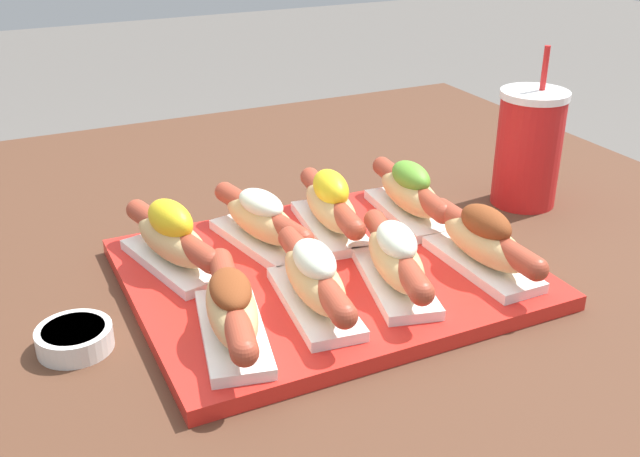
{
  "coord_description": "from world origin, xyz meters",
  "views": [
    {
      "loc": [
        -0.36,
        -0.82,
        1.18
      ],
      "look_at": [
        -0.02,
        -0.11,
        0.81
      ],
      "focal_mm": 42.0,
      "sensor_mm": 36.0,
      "label": 1
    }
  ],
  "objects_px": {
    "serving_tray": "(327,273)",
    "hot_dog_3": "(484,241)",
    "hot_dog_2": "(396,259)",
    "hot_dog_6": "(331,205)",
    "drink_cup": "(528,148)",
    "hot_dog_0": "(232,308)",
    "hot_dog_1": "(314,279)",
    "hot_dog_4": "(172,238)",
    "hot_dog_5": "(261,220)",
    "hot_dog_7": "(410,192)",
    "sauce_bowl": "(75,337)"
  },
  "relations": [
    {
      "from": "hot_dog_1",
      "to": "hot_dog_2",
      "type": "xyz_separation_m",
      "value": [
        0.1,
        0.0,
        0.0
      ]
    },
    {
      "from": "hot_dog_4",
      "to": "drink_cup",
      "type": "xyz_separation_m",
      "value": [
        0.52,
        0.01,
        0.03
      ]
    },
    {
      "from": "hot_dog_7",
      "to": "drink_cup",
      "type": "xyz_separation_m",
      "value": [
        0.2,
        0.0,
        0.03
      ]
    },
    {
      "from": "sauce_bowl",
      "to": "hot_dog_7",
      "type": "bearing_deg",
      "value": 11.99
    },
    {
      "from": "hot_dog_0",
      "to": "hot_dog_5",
      "type": "xyz_separation_m",
      "value": [
        0.1,
        0.18,
        0.0
      ]
    },
    {
      "from": "hot_dog_1",
      "to": "hot_dog_3",
      "type": "bearing_deg",
      "value": -1.52
    },
    {
      "from": "hot_dog_3",
      "to": "sauce_bowl",
      "type": "xyz_separation_m",
      "value": [
        -0.45,
        0.06,
        -0.04
      ]
    },
    {
      "from": "hot_dog_4",
      "to": "hot_dog_7",
      "type": "relative_size",
      "value": 0.98
    },
    {
      "from": "hot_dog_0",
      "to": "hot_dog_4",
      "type": "bearing_deg",
      "value": 93.84
    },
    {
      "from": "hot_dog_3",
      "to": "hot_dog_4",
      "type": "distance_m",
      "value": 0.36
    },
    {
      "from": "serving_tray",
      "to": "hot_dog_0",
      "type": "xyz_separation_m",
      "value": [
        -0.15,
        -0.09,
        0.04
      ]
    },
    {
      "from": "hot_dog_2",
      "to": "hot_dog_1",
      "type": "bearing_deg",
      "value": -178.9
    },
    {
      "from": "hot_dog_6",
      "to": "drink_cup",
      "type": "relative_size",
      "value": 0.89
    },
    {
      "from": "hot_dog_0",
      "to": "hot_dog_7",
      "type": "xyz_separation_m",
      "value": [
        0.31,
        0.17,
        0.0
      ]
    },
    {
      "from": "hot_dog_2",
      "to": "hot_dog_5",
      "type": "distance_m",
      "value": 0.19
    },
    {
      "from": "hot_dog_1",
      "to": "hot_dog_2",
      "type": "bearing_deg",
      "value": 1.1
    },
    {
      "from": "hot_dog_0",
      "to": "hot_dog_2",
      "type": "height_order",
      "value": "hot_dog_2"
    },
    {
      "from": "hot_dog_0",
      "to": "hot_dog_2",
      "type": "bearing_deg",
      "value": 5.37
    },
    {
      "from": "hot_dog_3",
      "to": "drink_cup",
      "type": "xyz_separation_m",
      "value": [
        0.2,
        0.16,
        0.03
      ]
    },
    {
      "from": "drink_cup",
      "to": "hot_dog_2",
      "type": "bearing_deg",
      "value": -153.05
    },
    {
      "from": "hot_dog_6",
      "to": "drink_cup",
      "type": "xyz_separation_m",
      "value": [
        0.31,
        -0.0,
        0.03
      ]
    },
    {
      "from": "hot_dog_1",
      "to": "hot_dog_5",
      "type": "bearing_deg",
      "value": 88.27
    },
    {
      "from": "serving_tray",
      "to": "hot_dog_2",
      "type": "xyz_separation_m",
      "value": [
        0.05,
        -0.07,
        0.04
      ]
    },
    {
      "from": "serving_tray",
      "to": "hot_dog_1",
      "type": "distance_m",
      "value": 0.1
    },
    {
      "from": "hot_dog_2",
      "to": "sauce_bowl",
      "type": "bearing_deg",
      "value": 170.38
    },
    {
      "from": "hot_dog_0",
      "to": "hot_dog_6",
      "type": "xyz_separation_m",
      "value": [
        0.19,
        0.18,
        0.0
      ]
    },
    {
      "from": "hot_dog_0",
      "to": "hot_dog_7",
      "type": "relative_size",
      "value": 0.98
    },
    {
      "from": "hot_dog_2",
      "to": "hot_dog_4",
      "type": "xyz_separation_m",
      "value": [
        -0.21,
        0.15,
        0.0
      ]
    },
    {
      "from": "hot_dog_5",
      "to": "drink_cup",
      "type": "height_order",
      "value": "drink_cup"
    },
    {
      "from": "hot_dog_1",
      "to": "drink_cup",
      "type": "height_order",
      "value": "drink_cup"
    },
    {
      "from": "hot_dog_0",
      "to": "hot_dog_3",
      "type": "relative_size",
      "value": 0.98
    },
    {
      "from": "serving_tray",
      "to": "hot_dog_5",
      "type": "xyz_separation_m",
      "value": [
        -0.05,
        0.09,
        0.04
      ]
    },
    {
      "from": "hot_dog_7",
      "to": "drink_cup",
      "type": "bearing_deg",
      "value": 1.34
    },
    {
      "from": "hot_dog_2",
      "to": "hot_dog_7",
      "type": "height_order",
      "value": "hot_dog_7"
    },
    {
      "from": "hot_dog_4",
      "to": "hot_dog_5",
      "type": "bearing_deg",
      "value": 3.68
    },
    {
      "from": "hot_dog_0",
      "to": "hot_dog_3",
      "type": "bearing_deg",
      "value": 2.02
    },
    {
      "from": "hot_dog_5",
      "to": "sauce_bowl",
      "type": "xyz_separation_m",
      "value": [
        -0.24,
        -0.1,
        -0.04
      ]
    },
    {
      "from": "hot_dog_1",
      "to": "hot_dog_3",
      "type": "xyz_separation_m",
      "value": [
        0.21,
        -0.01,
        0.0
      ]
    },
    {
      "from": "hot_dog_1",
      "to": "sauce_bowl",
      "type": "relative_size",
      "value": 2.65
    },
    {
      "from": "hot_dog_7",
      "to": "drink_cup",
      "type": "distance_m",
      "value": 0.2
    },
    {
      "from": "serving_tray",
      "to": "hot_dog_3",
      "type": "bearing_deg",
      "value": -27.21
    },
    {
      "from": "drink_cup",
      "to": "hot_dog_5",
      "type": "bearing_deg",
      "value": 179.69
    },
    {
      "from": "hot_dog_1",
      "to": "hot_dog_7",
      "type": "distance_m",
      "value": 0.26
    },
    {
      "from": "hot_dog_6",
      "to": "serving_tray",
      "type": "bearing_deg",
      "value": -118.5
    },
    {
      "from": "hot_dog_2",
      "to": "hot_dog_7",
      "type": "xyz_separation_m",
      "value": [
        0.11,
        0.15,
        0.0
      ]
    },
    {
      "from": "hot_dog_3",
      "to": "hot_dog_7",
      "type": "distance_m",
      "value": 0.16
    },
    {
      "from": "hot_dog_2",
      "to": "hot_dog_6",
      "type": "xyz_separation_m",
      "value": [
        -0.0,
        0.16,
        0.0
      ]
    },
    {
      "from": "hot_dog_1",
      "to": "hot_dog_6",
      "type": "height_order",
      "value": "hot_dog_6"
    },
    {
      "from": "hot_dog_3",
      "to": "hot_dog_4",
      "type": "xyz_separation_m",
      "value": [
        -0.32,
        0.16,
        0.0
      ]
    },
    {
      "from": "hot_dog_5",
      "to": "hot_dog_1",
      "type": "bearing_deg",
      "value": -91.73
    }
  ]
}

